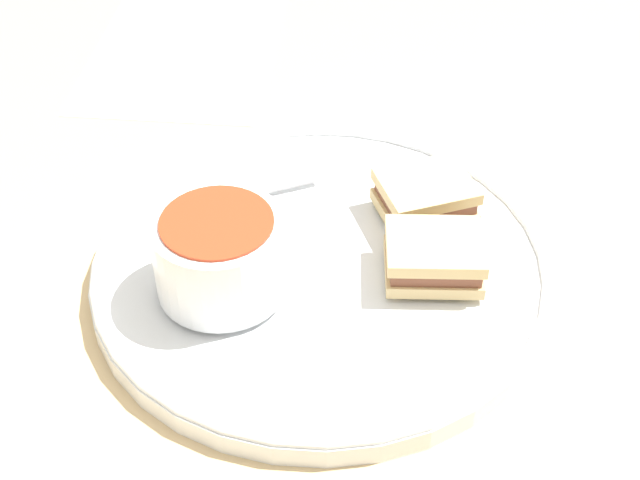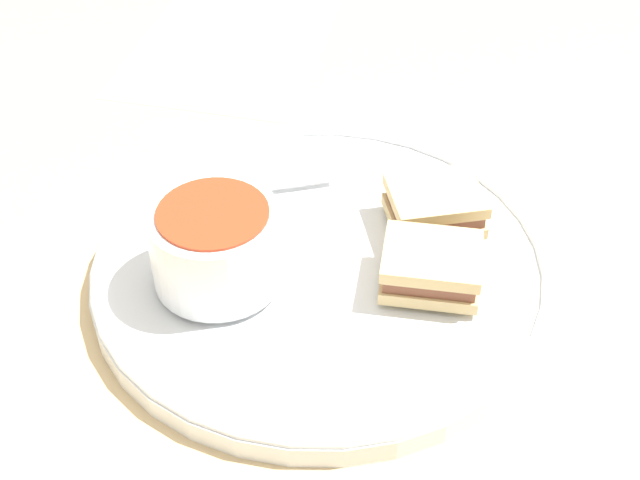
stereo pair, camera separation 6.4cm
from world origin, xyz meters
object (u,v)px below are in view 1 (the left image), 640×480
(soup_bowl, at_px, (220,254))
(sandwich_half_far, at_px, (425,196))
(sandwich_half_near, at_px, (434,256))
(spoon, at_px, (208,200))

(soup_bowl, distance_m, sandwich_half_far, 0.17)
(soup_bowl, distance_m, sandwich_half_near, 0.15)
(soup_bowl, distance_m, spoon, 0.10)
(soup_bowl, relative_size, sandwich_half_near, 1.04)
(spoon, height_order, sandwich_half_far, sandwich_half_far)
(soup_bowl, bearing_deg, spoon, -46.04)
(soup_bowl, bearing_deg, sandwich_half_near, -141.91)
(sandwich_half_near, height_order, sandwich_half_far, same)
(sandwich_half_near, xyz_separation_m, sandwich_half_far, (0.04, -0.06, 0.00))
(soup_bowl, height_order, sandwich_half_near, soup_bowl)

